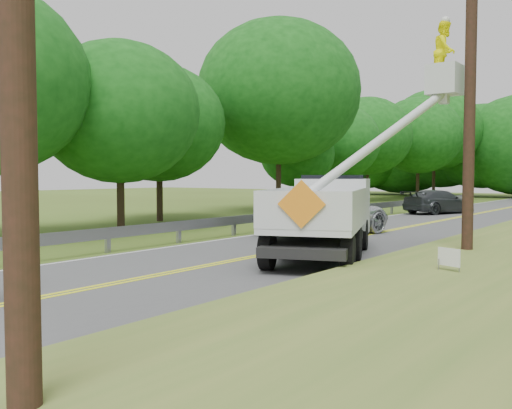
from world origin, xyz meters
The scene contains 9 objects.
ground centered at (0.00, 0.00, 0.00)m, with size 140.00×140.00×0.00m, color #43561C.
road centered at (0.00, 14.00, 0.01)m, with size 7.20×96.00×0.03m.
guardrail centered at (-4.02, 14.91, 0.55)m, with size 0.18×48.00×0.77m.
treeline_left centered at (-10.59, 29.92, 6.19)m, with size 11.72×56.06×11.78m.
bucket_truck centered at (1.50, 7.95, 1.51)m, with size 5.37×7.00×6.57m.
suv_silver centered at (-1.35, 12.32, 0.83)m, with size 2.68×5.82×1.62m, color silver.
suv_darkgrey centered at (-1.91, 26.93, 0.73)m, with size 2.00×4.92×1.43m, color #373B3F.
stop_sign_permanent centered at (-4.51, 20.57, 1.49)m, with size 0.38×0.35×2.29m.
yard_sign centered at (5.73, 5.21, 0.57)m, with size 0.52×0.20×0.79m.
Camera 1 is at (9.52, -6.60, 2.33)m, focal length 39.02 mm.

